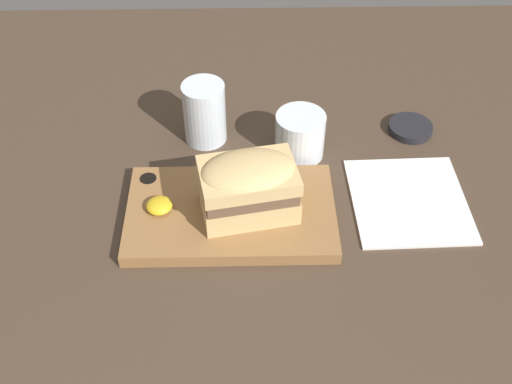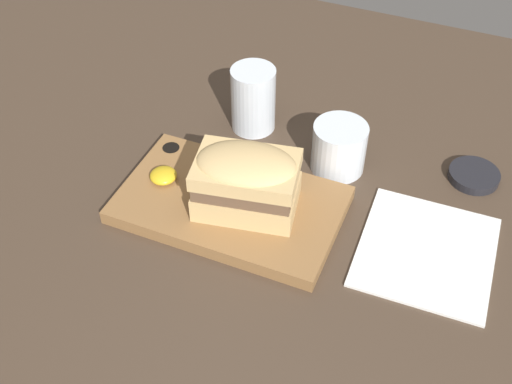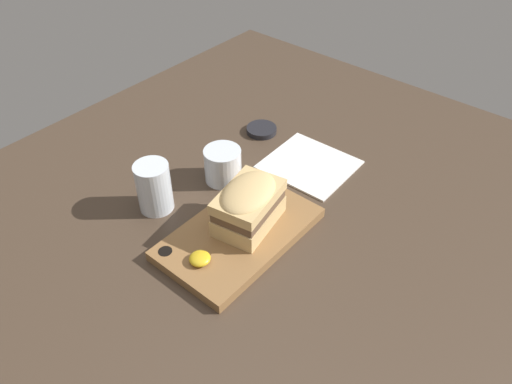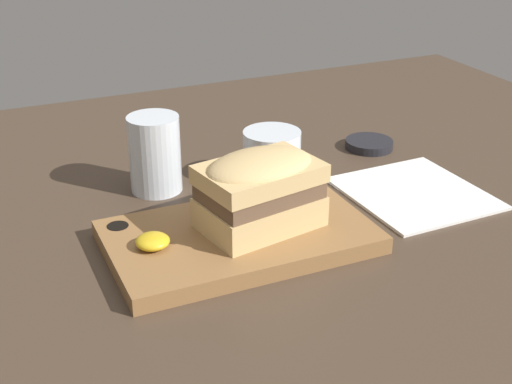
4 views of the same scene
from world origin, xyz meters
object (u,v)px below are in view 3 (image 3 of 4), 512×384
(serving_board, at_px, (239,234))
(condiment_dish, at_px, (262,130))
(water_glass, at_px, (154,190))
(sandwich, at_px, (249,204))
(wine_glass, at_px, (223,166))
(napkin, at_px, (309,164))

(serving_board, bearing_deg, condiment_dish, 32.76)
(water_glass, bearing_deg, sandwich, -69.66)
(serving_board, xyz_separation_m, wine_glass, (0.11, 0.14, 0.02))
(water_glass, xyz_separation_m, condiment_dish, (0.34, 0.01, -0.04))
(wine_glass, relative_size, napkin, 0.42)
(wine_glass, distance_m, napkin, 0.20)
(serving_board, height_order, sandwich, sandwich)
(condiment_dish, bearing_deg, wine_glass, -164.87)
(serving_board, bearing_deg, napkin, 6.23)
(serving_board, height_order, wine_glass, wine_glass)
(serving_board, relative_size, wine_glass, 3.82)
(water_glass, bearing_deg, wine_glass, -15.25)
(serving_board, distance_m, wine_glass, 0.18)
(serving_board, distance_m, napkin, 0.27)
(sandwich, xyz_separation_m, wine_glass, (0.08, 0.14, -0.04))
(napkin, bearing_deg, water_glass, 153.52)
(wine_glass, bearing_deg, napkin, -35.60)
(serving_board, distance_m, sandwich, 0.06)
(wine_glass, relative_size, condiment_dish, 1.08)
(water_glass, relative_size, condiment_dish, 1.43)
(serving_board, height_order, condiment_dish, serving_board)
(serving_board, relative_size, water_glass, 2.90)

